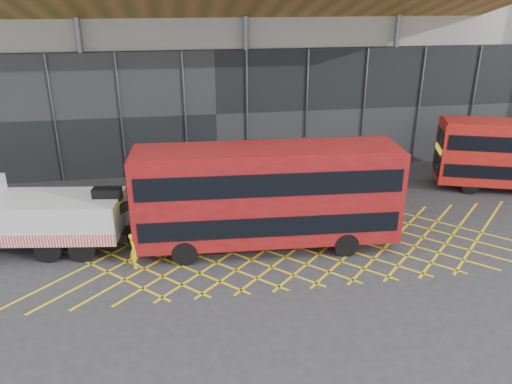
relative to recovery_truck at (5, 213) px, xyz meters
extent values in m
plane|color=#2D2C2F|center=(8.68, -2.02, -1.90)|extent=(120.00, 120.00, 0.00)
cube|color=yellow|center=(3.88, -2.02, -1.90)|extent=(7.16, 7.16, 0.01)
cube|color=yellow|center=(3.88, -2.02, -1.90)|extent=(7.16, 7.16, 0.01)
cube|color=yellow|center=(5.48, -2.02, -1.90)|extent=(7.16, 7.16, 0.01)
cube|color=yellow|center=(5.48, -2.02, -1.90)|extent=(7.16, 7.16, 0.01)
cube|color=yellow|center=(7.08, -2.02, -1.90)|extent=(7.16, 7.16, 0.01)
cube|color=yellow|center=(7.08, -2.02, -1.90)|extent=(7.16, 7.16, 0.01)
cube|color=yellow|center=(8.68, -2.02, -1.90)|extent=(7.16, 7.16, 0.01)
cube|color=yellow|center=(8.68, -2.02, -1.90)|extent=(7.16, 7.16, 0.01)
cube|color=yellow|center=(10.28, -2.02, -1.90)|extent=(7.16, 7.16, 0.01)
cube|color=yellow|center=(10.28, -2.02, -1.90)|extent=(7.16, 7.16, 0.01)
cube|color=yellow|center=(11.88, -2.02, -1.90)|extent=(7.16, 7.16, 0.01)
cube|color=yellow|center=(11.88, -2.02, -1.90)|extent=(7.16, 7.16, 0.01)
cube|color=yellow|center=(13.48, -2.02, -1.90)|extent=(7.16, 7.16, 0.01)
cube|color=yellow|center=(13.48, -2.02, -1.90)|extent=(7.16, 7.16, 0.01)
cube|color=yellow|center=(15.08, -2.02, -1.90)|extent=(7.16, 7.16, 0.01)
cube|color=yellow|center=(15.08, -2.02, -1.90)|extent=(7.16, 7.16, 0.01)
cube|color=yellow|center=(16.68, -2.02, -1.90)|extent=(7.16, 7.16, 0.01)
cube|color=yellow|center=(16.68, -2.02, -1.90)|extent=(7.16, 7.16, 0.01)
cube|color=yellow|center=(18.28, -2.02, -1.90)|extent=(7.16, 7.16, 0.01)
cube|color=yellow|center=(18.28, -2.02, -1.90)|extent=(7.16, 7.16, 0.01)
cube|color=yellow|center=(19.88, -2.02, -1.90)|extent=(7.16, 7.16, 0.01)
cube|color=yellow|center=(19.88, -2.02, -1.90)|extent=(7.16, 7.16, 0.01)
cube|color=yellow|center=(21.48, -2.02, -1.90)|extent=(7.16, 7.16, 0.01)
cube|color=yellow|center=(21.48, -2.02, -1.90)|extent=(7.16, 7.16, 0.01)
cube|color=yellow|center=(23.08, -2.02, -1.90)|extent=(7.16, 7.16, 0.01)
cube|color=yellow|center=(23.08, -2.02, -1.90)|extent=(7.16, 7.16, 0.01)
cube|color=#989892|center=(10.68, 16.98, 7.10)|extent=(55.00, 14.00, 18.00)
cube|color=black|center=(10.68, 9.68, 2.10)|extent=(55.00, 0.80, 8.00)
cylinder|color=#595B60|center=(2.68, 9.48, 3.10)|extent=(0.36, 0.36, 10.00)
cylinder|color=#595B60|center=(12.68, 9.48, 3.10)|extent=(0.36, 0.36, 10.00)
cylinder|color=#595B60|center=(22.68, 9.48, 3.10)|extent=(0.36, 0.36, 10.00)
cube|color=black|center=(0.46, -0.06, -1.14)|extent=(10.35, 2.49, 0.38)
cube|color=silver|center=(1.96, -0.27, -0.11)|extent=(7.03, 3.61, 1.73)
cube|color=red|center=(1.77, -1.64, -0.77)|extent=(6.67, 0.99, 0.60)
cube|color=black|center=(4.75, -0.65, 0.92)|extent=(1.36, 0.72, 0.54)
cube|color=black|center=(5.83, -0.80, 0.37)|extent=(2.40, 0.70, 1.17)
cylinder|color=black|center=(3.52, -1.63, -1.31)|extent=(1.23, 0.54, 1.19)
cylinder|color=black|center=(3.84, 0.62, -1.31)|extent=(1.23, 0.54, 1.19)
cube|color=maroon|center=(12.02, -1.66, 0.82)|extent=(12.29, 3.47, 4.29)
cube|color=black|center=(12.02, -1.66, -0.19)|extent=(11.81, 3.51, 0.94)
cube|color=black|center=(12.02, -1.66, 1.80)|extent=(11.81, 3.51, 1.05)
cube|color=black|center=(5.93, -1.33, -0.14)|extent=(0.19, 2.48, 1.44)
cube|color=black|center=(5.93, -1.33, 1.80)|extent=(0.19, 2.48, 1.05)
cube|color=yellow|center=(5.92, -1.33, 0.91)|extent=(0.17, 1.97, 0.39)
cube|color=maroon|center=(12.02, -1.66, 2.99)|extent=(12.04, 3.24, 0.13)
cylinder|color=black|center=(8.09, -2.71, -1.33)|extent=(1.17, 0.39, 1.15)
cylinder|color=black|center=(8.23, -0.19, -1.33)|extent=(1.17, 0.39, 1.15)
cylinder|color=black|center=(15.48, -3.11, -1.33)|extent=(1.17, 0.39, 1.15)
cylinder|color=black|center=(15.62, -0.59, -1.33)|extent=(1.17, 0.39, 1.15)
cube|color=black|center=(23.91, 4.58, -0.38)|extent=(0.76, 2.04, 1.24)
cube|color=black|center=(23.91, 4.58, 1.29)|extent=(0.76, 2.04, 0.91)
cube|color=yellow|center=(23.90, 4.58, 0.53)|extent=(0.61, 1.63, 0.33)
cylinder|color=black|center=(25.38, 2.94, -1.41)|extent=(1.03, 0.59, 0.99)
cylinder|color=black|center=(26.08, 4.95, -1.41)|extent=(1.03, 0.59, 0.99)
imported|color=yellow|center=(5.91, -2.56, -1.08)|extent=(0.40, 0.60, 1.64)
camera|label=1|loc=(8.04, -22.58, 9.56)|focal=35.00mm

